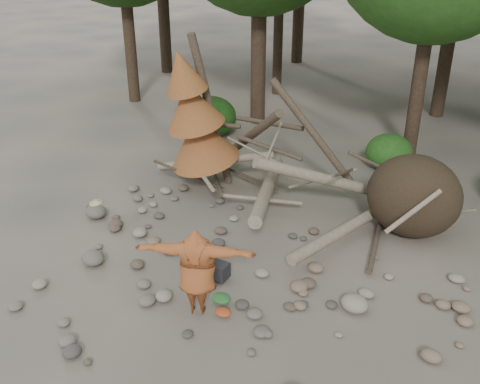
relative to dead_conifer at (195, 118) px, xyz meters
The scene contains 12 objects.
ground 5.05m from the dead_conifer, 47.26° to the right, with size 120.00×120.00×0.00m, color #514C44.
deadfall_pile 5.33m from the dead_conifer, ahead, with size 8.55×5.24×3.30m.
dead_conifer is the anchor object (origin of this frame).
bush_left 4.72m from the dead_conifer, 121.92° to the left, with size 1.80×1.80×1.44m, color #1C4512.
bush_mid 6.11m from the dead_conifer, 48.52° to the left, with size 1.40×1.40×1.12m, color #255719.
frisbee_thrower 5.63m from the dead_conifer, 51.80° to the right, with size 3.61×1.50×1.77m.
backpack 4.82m from the dead_conifer, 46.81° to the right, with size 0.49×0.33×0.33m, color black.
cloth_green 5.63m from the dead_conifer, 47.00° to the right, with size 0.39×0.32×0.15m, color #29662A.
cloth_orange 6.01m from the dead_conifer, 47.13° to the right, with size 0.32×0.26×0.11m, color #AF411E.
boulder_front_left 4.72m from the dead_conifer, 83.96° to the right, with size 0.52×0.47×0.31m, color #625C52.
boulder_mid_right 6.65m from the dead_conifer, 23.93° to the right, with size 0.53×0.48×0.32m, color gray.
boulder_mid_left 3.55m from the dead_conifer, 112.35° to the right, with size 0.56×0.50×0.33m, color #5E554F.
Camera 1 is at (5.50, -7.27, 6.47)m, focal length 40.00 mm.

